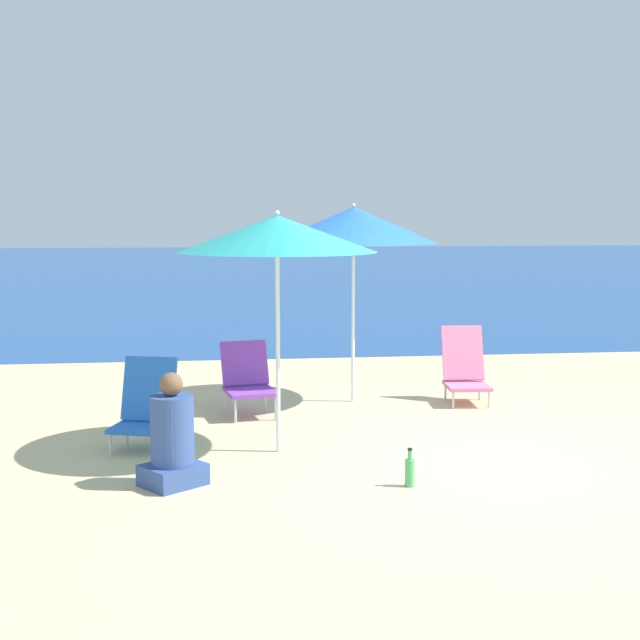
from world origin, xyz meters
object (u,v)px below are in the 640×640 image
(beach_chair_blue, at_px, (145,406))
(beach_chair_pink, at_px, (465,368))
(beach_chair_purple, at_px, (248,379))
(beach_umbrella_teal, at_px, (277,234))
(beach_umbrella_blue, at_px, (354,225))
(person_seated_near, at_px, (172,440))
(water_bottle, at_px, (410,471))

(beach_chair_blue, distance_m, beach_chair_pink, 3.57)
(beach_chair_blue, height_order, beach_chair_pink, beach_chair_pink)
(beach_chair_blue, distance_m, beach_chair_purple, 1.47)
(beach_umbrella_teal, relative_size, beach_chair_pink, 2.55)
(beach_umbrella_blue, bearing_deg, person_seated_near, -123.15)
(beach_chair_pink, bearing_deg, beach_umbrella_blue, 176.46)
(beach_chair_purple, xyz_separation_m, person_seated_near, (-0.66, -2.27, -0.02))
(water_bottle, bearing_deg, beach_chair_blue, 145.68)
(beach_chair_pink, relative_size, person_seated_near, 0.94)
(beach_umbrella_teal, bearing_deg, person_seated_near, -135.30)
(beach_umbrella_blue, distance_m, water_bottle, 3.48)
(beach_chair_pink, xyz_separation_m, water_bottle, (-1.24, -2.84, -0.25))
(beach_umbrella_blue, xyz_separation_m, beach_chair_purple, (-1.14, -0.49, -1.51))
(beach_chair_pink, bearing_deg, water_bottle, -109.55)
(person_seated_near, bearing_deg, beach_chair_purple, 126.20)
(person_seated_near, relative_size, water_bottle, 2.94)
(beach_umbrella_teal, distance_m, person_seated_near, 1.91)
(beach_umbrella_blue, relative_size, person_seated_near, 2.48)
(beach_chair_blue, xyz_separation_m, person_seated_near, (0.27, -1.13, -0.02))
(beach_chair_blue, relative_size, water_bottle, 2.65)
(beach_chair_blue, xyz_separation_m, beach_chair_purple, (0.93, 1.14, 0.00))
(beach_chair_pink, bearing_deg, beach_umbrella_teal, -136.40)
(water_bottle, bearing_deg, person_seated_near, 172.04)
(beach_umbrella_teal, bearing_deg, beach_chair_pink, 39.49)
(beach_chair_purple, height_order, person_seated_near, person_seated_near)
(beach_umbrella_blue, distance_m, person_seated_near, 3.63)
(beach_umbrella_teal, relative_size, beach_umbrella_blue, 0.96)
(beach_chair_blue, height_order, beach_chair_purple, beach_chair_blue)
(beach_chair_blue, distance_m, person_seated_near, 1.16)
(beach_chair_blue, bearing_deg, beach_chair_purple, 68.16)
(beach_chair_purple, bearing_deg, beach_chair_pink, -2.35)
(water_bottle, bearing_deg, beach_chair_pink, 66.34)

